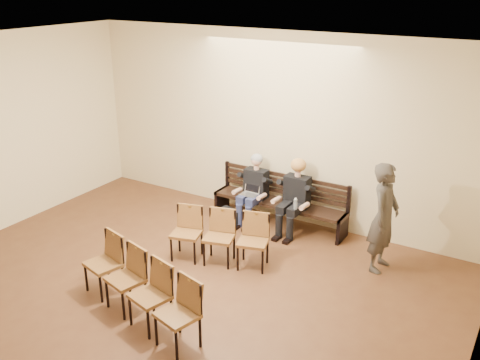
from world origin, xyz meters
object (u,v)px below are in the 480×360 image
Objects in this scene: water_bottle at (295,211)px; passerby at (385,210)px; seated_woman at (294,198)px; chair_row_back at (137,288)px; chair_row_front at (219,238)px; laptop at (249,196)px; bench at (279,213)px; bag at (228,218)px; seated_man at (254,190)px.

passerby reaches higher than water_bottle.
chair_row_back is at bearing -100.83° from seated_woman.
laptop is at bearing 85.92° from chair_row_front.
chair_row_back is at bearing -110.06° from chair_row_front.
chair_row_back is (0.19, -3.30, -0.11)m from laptop.
bag is (-0.77, -0.53, -0.07)m from bench.
passerby reaches higher than chair_row_front.
laptop is at bearing -93.05° from seated_man.
seated_man is 0.17m from laptop.
seated_man is 0.62× the size of passerby.
bench is at bearing 76.59° from passerby.
water_bottle is 0.10× the size of passerby.
bag is (-0.29, -0.25, -0.41)m from laptop.
bench is 1.28× the size of passerby.
bench is 0.57m from seated_woman.
seated_man is 1.05m from water_bottle.
passerby is at bearing -1.31° from bag.
bag is 0.19× the size of chair_row_back.
bench is 6.32× the size of bag.
seated_man is at bearing 180.00° from seated_woman.
seated_man is at bearing 107.59° from chair_row_back.
seated_woman reaches higher than laptop.
passerby is 0.92× the size of chair_row_back.
seated_man reaches higher than water_bottle.
laptop reaches higher than water_bottle.
seated_woman is at bearing 55.98° from chair_row_front.
water_bottle is 0.13× the size of chair_row_front.
seated_woman is (0.37, -0.12, 0.42)m from bench.
seated_woman is 0.82× the size of chair_row_front.
seated_woman reaches higher than bench.
seated_man reaches higher than bag.
seated_woman is 0.35m from water_bottle.
seated_woman reaches higher than water_bottle.
water_bottle is 1.37m from bag.
chair_row_back reaches higher than bag.
water_bottle is at bearing -38.49° from bench.
seated_woman is at bearing 93.77° from chair_row_back.
water_bottle is 3.27m from chair_row_back.
seated_woman is 3.12× the size of bag.
chair_row_front is at bearing 100.60° from chair_row_back.
bench is 2.33m from passerby.
bag is at bearing -145.37° from bench.
bag is at bearing -160.08° from seated_woman.
passerby is at bearing -17.12° from laptop.
bench is 1.79m from chair_row_front.
seated_man is (-0.47, -0.12, 0.41)m from bench.
bench is at bearing 68.58° from chair_row_front.
chair_row_back reaches higher than bench.
chair_row_front is at bearing -117.23° from water_bottle.
laptop is 0.14× the size of chair_row_back.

